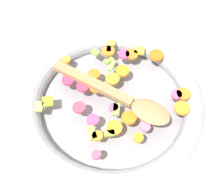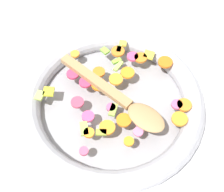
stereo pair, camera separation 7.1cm
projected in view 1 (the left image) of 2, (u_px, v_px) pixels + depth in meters
name	position (u px, v px, depth m)	size (l,w,h in m)	color
ground_plane	(112.00, 107.00, 0.75)	(4.00, 4.00, 0.00)	silver
skillet	(112.00, 103.00, 0.73)	(0.43, 0.43, 0.05)	gray
chopped_vegetables	(117.00, 88.00, 0.72)	(0.33, 0.33, 0.01)	orange
wooden_spoon	(122.00, 98.00, 0.69)	(0.30, 0.10, 0.01)	#A87F51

